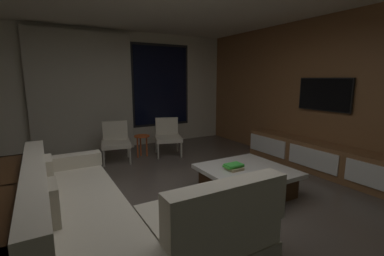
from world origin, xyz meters
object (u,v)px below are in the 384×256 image
(sectional_couch, at_px, (109,217))
(book_stack_on_coffee_table, at_px, (234,167))
(side_stool, at_px, (142,139))
(media_console, at_px, (323,159))
(coffee_table, at_px, (246,180))
(accent_chair_near_window, at_px, (168,134))
(mounted_tv, at_px, (324,94))
(accent_chair_by_curtain, at_px, (116,139))

(sectional_couch, xyz_separation_m, book_stack_on_coffee_table, (1.81, 0.34, 0.11))
(book_stack_on_coffee_table, relative_size, side_stool, 0.60)
(book_stack_on_coffee_table, bearing_deg, media_console, -3.18)
(sectional_couch, relative_size, coffee_table, 2.16)
(sectional_couch, relative_size, media_console, 0.81)
(side_stool, bearing_deg, accent_chair_near_window, -7.41)
(accent_chair_near_window, height_order, mounted_tv, mounted_tv)
(accent_chair_near_window, bearing_deg, media_console, -53.37)
(coffee_table, bearing_deg, accent_chair_by_curtain, 116.32)
(sectional_couch, bearing_deg, coffee_table, 7.78)
(sectional_couch, relative_size, accent_chair_near_window, 3.21)
(accent_chair_by_curtain, relative_size, side_stool, 1.70)
(book_stack_on_coffee_table, height_order, side_stool, side_stool)
(accent_chair_by_curtain, distance_m, side_stool, 0.54)
(sectional_couch, relative_size, accent_chair_by_curtain, 3.21)
(book_stack_on_coffee_table, relative_size, media_console, 0.09)
(sectional_couch, bearing_deg, media_console, 3.67)
(mounted_tv, bearing_deg, book_stack_on_coffee_table, -177.35)
(book_stack_on_coffee_table, xyz_separation_m, accent_chair_by_curtain, (-1.04, 2.41, 0.04))
(sectional_couch, height_order, accent_chair_by_curtain, sectional_couch)
(media_console, bearing_deg, accent_chair_near_window, 126.63)
(book_stack_on_coffee_table, distance_m, accent_chair_near_window, 2.33)
(accent_chair_near_window, bearing_deg, sectional_couch, -124.88)
(coffee_table, height_order, accent_chair_near_window, accent_chair_near_window)
(side_stool, height_order, media_console, media_console)
(accent_chair_near_window, relative_size, mounted_tv, 0.79)
(side_stool, distance_m, media_console, 3.45)
(book_stack_on_coffee_table, bearing_deg, accent_chair_by_curtain, 113.38)
(accent_chair_by_curtain, xyz_separation_m, media_console, (2.91, -2.51, -0.18))
(sectional_couch, xyz_separation_m, media_console, (3.67, 0.24, -0.04))
(accent_chair_near_window, distance_m, media_console, 3.04)
(coffee_table, bearing_deg, media_console, -1.24)
(book_stack_on_coffee_table, xyz_separation_m, media_console, (1.86, -0.10, -0.15))
(coffee_table, relative_size, accent_chair_near_window, 1.49)
(sectional_couch, distance_m, accent_chair_near_window, 3.26)
(book_stack_on_coffee_table, distance_m, side_stool, 2.46)
(sectional_couch, bearing_deg, accent_chair_by_curtain, 74.38)
(coffee_table, relative_size, accent_chair_by_curtain, 1.49)
(coffee_table, height_order, book_stack_on_coffee_table, book_stack_on_coffee_table)
(coffee_table, distance_m, media_console, 1.68)
(accent_chair_near_window, bearing_deg, book_stack_on_coffee_table, -91.28)
(sectional_couch, xyz_separation_m, side_stool, (1.30, 2.74, 0.08))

